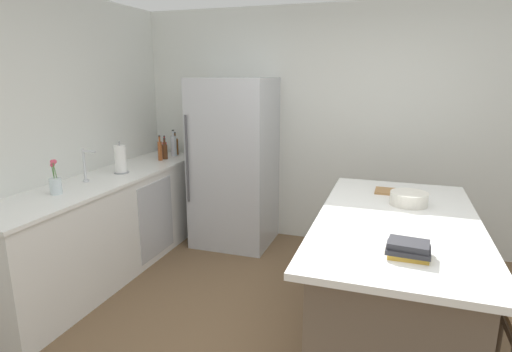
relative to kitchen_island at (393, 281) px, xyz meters
The scene contains 15 objects.
wall_rear 2.05m from the kitchen_island, 105.97° to the left, with size 6.00×0.10×2.60m, color silver.
counter_run_left 2.62m from the kitchen_island, behind, with size 0.65×2.72×0.94m.
kitchen_island is the anchor object (origin of this frame).
refrigerator 2.26m from the kitchen_island, 141.34° to the left, with size 0.83×0.77×1.84m.
sink_faucet 2.73m from the kitchen_island, behind, with size 0.15×0.05×0.30m.
flower_vase 2.68m from the kitchen_island, behind, with size 0.09×0.09×0.29m.
paper_towel_roll 2.69m from the kitchen_island, 168.69° to the left, with size 0.14×0.14×0.31m.
whiskey_bottle 3.04m from the kitchen_island, 148.82° to the left, with size 0.08×0.08×0.27m.
soda_bottle 2.98m from the kitchen_island, 149.91° to the left, with size 0.07×0.07×0.31m.
hot_sauce_bottle 2.97m from the kitchen_island, 152.27° to the left, with size 0.05×0.05×0.25m.
syrup_bottle 2.88m from the kitchen_island, 153.46° to the left, with size 0.06×0.06×0.24m.
vinegar_bottle 2.85m from the kitchen_island, 155.11° to the left, with size 0.05×0.05×0.28m.
cookbook_stack 0.79m from the kitchen_island, 85.31° to the right, with size 0.23×0.19×0.08m.
mixing_bowl 0.62m from the kitchen_island, 77.98° to the left, with size 0.27×0.27×0.10m.
cutting_board 0.80m from the kitchen_island, 93.64° to the left, with size 0.29×0.20×0.02m.
Camera 1 is at (0.45, -2.36, 1.87)m, focal length 29.16 mm.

